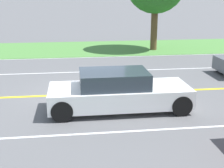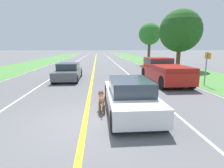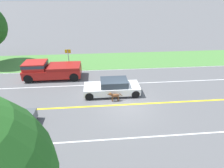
{
  "view_description": "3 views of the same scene",
  "coord_description": "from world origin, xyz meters",
  "px_view_note": "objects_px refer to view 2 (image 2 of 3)",
  "views": [
    {
      "loc": [
        11.48,
        -0.53,
        3.83
      ],
      "look_at": [
        1.32,
        0.79,
        0.77
      ],
      "focal_mm": 50.0,
      "sensor_mm": 36.0,
      "label": 1
    },
    {
      "loc": [
        0.48,
        -5.87,
        2.53
      ],
      "look_at": [
        1.09,
        1.6,
        0.99
      ],
      "focal_mm": 28.0,
      "sensor_mm": 36.0,
      "label": 2
    },
    {
      "loc": [
        -11.1,
        2.11,
        7.72
      ],
      "look_at": [
        1.72,
        0.97,
        0.96
      ],
      "focal_mm": 28.0,
      "sensor_mm": 36.0,
      "label": 3
    }
  ],
  "objects_px": {
    "oncoming_car": "(68,72)",
    "roadside_tree_right_far": "(150,34)",
    "roadside_tree_right_near": "(180,31)",
    "street_sign": "(207,65)",
    "ego_car": "(129,96)",
    "pickup_truck": "(164,70)",
    "dog": "(101,99)"
  },
  "relations": [
    {
      "from": "street_sign",
      "to": "ego_car",
      "type": "bearing_deg",
      "value": -144.16
    },
    {
      "from": "dog",
      "to": "oncoming_car",
      "type": "distance_m",
      "value": 8.03
    },
    {
      "from": "ego_car",
      "to": "dog",
      "type": "distance_m",
      "value": 1.15
    },
    {
      "from": "roadside_tree_right_near",
      "to": "street_sign",
      "type": "bearing_deg",
      "value": -104.43
    },
    {
      "from": "roadside_tree_right_near",
      "to": "pickup_truck",
      "type": "bearing_deg",
      "value": -121.45
    },
    {
      "from": "ego_car",
      "to": "dog",
      "type": "bearing_deg",
      "value": -177.97
    },
    {
      "from": "ego_car",
      "to": "pickup_truck",
      "type": "height_order",
      "value": "pickup_truck"
    },
    {
      "from": "dog",
      "to": "street_sign",
      "type": "bearing_deg",
      "value": 28.26
    },
    {
      "from": "ego_car",
      "to": "roadside_tree_right_near",
      "type": "bearing_deg",
      "value": 58.33
    },
    {
      "from": "ego_car",
      "to": "pickup_truck",
      "type": "distance_m",
      "value": 6.93
    },
    {
      "from": "oncoming_car",
      "to": "roadside_tree_right_far",
      "type": "height_order",
      "value": "roadside_tree_right_far"
    },
    {
      "from": "ego_car",
      "to": "dog",
      "type": "relative_size",
      "value": 3.92
    },
    {
      "from": "dog",
      "to": "street_sign",
      "type": "relative_size",
      "value": 0.52
    },
    {
      "from": "ego_car",
      "to": "pickup_truck",
      "type": "relative_size",
      "value": 0.84
    },
    {
      "from": "dog",
      "to": "street_sign",
      "type": "height_order",
      "value": "street_sign"
    },
    {
      "from": "dog",
      "to": "street_sign",
      "type": "xyz_separation_m",
      "value": [
        7.14,
        4.38,
        0.94
      ]
    },
    {
      "from": "dog",
      "to": "roadside_tree_right_far",
      "type": "distance_m",
      "value": 21.76
    },
    {
      "from": "oncoming_car",
      "to": "roadside_tree_right_far",
      "type": "relative_size",
      "value": 0.69
    },
    {
      "from": "pickup_truck",
      "to": "ego_car",
      "type": "bearing_deg",
      "value": -121.95
    },
    {
      "from": "oncoming_car",
      "to": "dog",
      "type": "bearing_deg",
      "value": 108.32
    },
    {
      "from": "pickup_truck",
      "to": "roadside_tree_right_far",
      "type": "xyz_separation_m",
      "value": [
        2.96,
        14.0,
        3.67
      ]
    },
    {
      "from": "pickup_truck",
      "to": "roadside_tree_right_near",
      "type": "distance_m",
      "value": 9.72
    },
    {
      "from": "ego_car",
      "to": "street_sign",
      "type": "xyz_separation_m",
      "value": [
        6.0,
        4.34,
        0.82
      ]
    },
    {
      "from": "street_sign",
      "to": "roadside_tree_right_far",
      "type": "bearing_deg",
      "value": 87.72
    },
    {
      "from": "dog",
      "to": "pickup_truck",
      "type": "bearing_deg",
      "value": 47.7
    },
    {
      "from": "roadside_tree_right_far",
      "to": "dog",
      "type": "bearing_deg",
      "value": -111.29
    },
    {
      "from": "oncoming_car",
      "to": "roadside_tree_right_far",
      "type": "bearing_deg",
      "value": -129.92
    },
    {
      "from": "roadside_tree_right_near",
      "to": "roadside_tree_right_far",
      "type": "height_order",
      "value": "roadside_tree_right_near"
    },
    {
      "from": "pickup_truck",
      "to": "street_sign",
      "type": "relative_size",
      "value": 2.42
    },
    {
      "from": "pickup_truck",
      "to": "roadside_tree_right_far",
      "type": "height_order",
      "value": "roadside_tree_right_far"
    },
    {
      "from": "roadside_tree_right_far",
      "to": "ego_car",
      "type": "bearing_deg",
      "value": -108.43
    },
    {
      "from": "ego_car",
      "to": "oncoming_car",
      "type": "bearing_deg",
      "value": 115.78
    }
  ]
}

